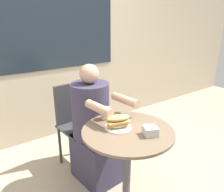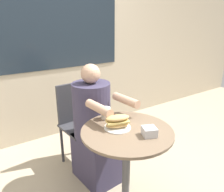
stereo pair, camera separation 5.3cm
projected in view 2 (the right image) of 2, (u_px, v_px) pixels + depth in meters
The scene contains 7 objects.
storefront_wall at pixel (46, 27), 2.59m from camera, with size 8.00×0.09×2.80m.
cafe_table at pixel (126, 155), 1.61m from camera, with size 0.66×0.66×0.75m.
diner_chair at pixel (77, 117), 2.30m from camera, with size 0.41×0.41×0.87m.
seated_diner at pixel (95, 132), 2.04m from camera, with size 0.39×0.63×1.13m.
sandwich_on_plate at pixel (118, 122), 1.56m from camera, with size 0.19×0.19×0.10m.
drink_cup at pixel (106, 113), 1.71m from camera, with size 0.07×0.07×0.09m.
napkin_box at pixel (149, 132), 1.46m from camera, with size 0.12×0.12×0.06m.
Camera 2 is at (-0.86, -1.08, 1.48)m, focal length 35.00 mm.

